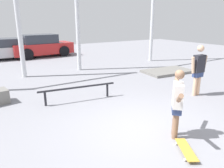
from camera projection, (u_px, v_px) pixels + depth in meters
name	position (u px, v px, depth m)	size (l,w,h in m)	color
ground_plane	(146.00, 130.00, 5.08)	(36.00, 36.00, 0.00)	gray
skateboarder	(177.00, 101.00, 4.57)	(1.01, 1.01, 1.50)	#8C664C
skateboard	(186.00, 150.00, 4.21)	(0.59, 0.78, 0.08)	gold
manual_pad	(167.00, 71.00, 10.58)	(2.31, 1.36, 0.12)	slate
grind_rail	(78.00, 90.00, 6.81)	(2.42, 0.42, 0.48)	black
parked_car_silver	(0.00, 49.00, 13.92)	(4.64, 2.02, 1.32)	#B7BABF
parked_car_red	(41.00, 46.00, 15.02)	(4.10, 2.05, 1.51)	red
bystander	(199.00, 68.00, 7.18)	(0.73, 0.22, 1.69)	#DBAD89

